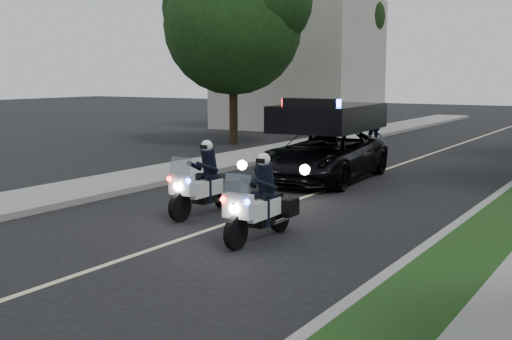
{
  "coord_description": "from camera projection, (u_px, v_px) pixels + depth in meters",
  "views": [
    {
      "loc": [
        7.26,
        -6.21,
        2.98
      ],
      "look_at": [
        0.15,
        5.26,
        1.0
      ],
      "focal_mm": 45.67,
      "sensor_mm": 36.0,
      "label": 1
    }
  ],
  "objects": [
    {
      "name": "building_far",
      "position": [
        298.0,
        65.0,
        36.0
      ],
      "size": [
        8.0,
        6.0,
        7.0
      ],
      "primitive_type": "cube",
      "color": "#A8A396",
      "rests_on": "ground"
    },
    {
      "name": "police_moto_right",
      "position": [
        260.0,
        239.0,
        11.88
      ],
      "size": [
        0.67,
        1.87,
        1.59
      ],
      "primitive_type": null,
      "rotation": [
        0.0,
        0.0,
        0.01
      ],
      "color": "silver",
      "rests_on": "ground"
    },
    {
      "name": "tree_left_far",
      "position": [
        322.0,
        127.0,
        37.47
      ],
      "size": [
        6.64,
        6.64,
        9.89
      ],
      "primitive_type": null,
      "rotation": [
        0.0,
        0.0,
        0.13
      ],
      "color": "black",
      "rests_on": "ground"
    },
    {
      "name": "tree_left_near",
      "position": [
        234.0,
        144.0,
        28.23
      ],
      "size": [
        7.82,
        7.82,
        9.81
      ],
      "primitive_type": null,
      "rotation": [
        0.0,
        0.0,
        0.44
      ],
      "color": "#1A3D14",
      "rests_on": "ground"
    },
    {
      "name": "curb_right",
      "position": [
        498.0,
        196.0,
        15.7
      ],
      "size": [
        0.2,
        60.0,
        0.15
      ],
      "primitive_type": "cube",
      "color": "gray",
      "rests_on": "ground"
    },
    {
      "name": "ground",
      "position": [
        56.0,
        282.0,
        9.44
      ],
      "size": [
        120.0,
        120.0,
        0.0
      ],
      "primitive_type": "plane",
      "color": "black",
      "rests_on": "ground"
    },
    {
      "name": "police_moto_left",
      "position": [
        204.0,
        214.0,
        14.0
      ],
      "size": [
        0.69,
        1.9,
        1.6
      ],
      "primitive_type": null,
      "rotation": [
        0.0,
        0.0,
        -0.01
      ],
      "color": "silver",
      "rests_on": "ground"
    },
    {
      "name": "curb_left",
      "position": [
        220.0,
        170.0,
        19.97
      ],
      "size": [
        0.2,
        60.0,
        0.15
      ],
      "primitive_type": "cube",
      "color": "gray",
      "rests_on": "ground"
    },
    {
      "name": "police_suv",
      "position": [
        323.0,
        180.0,
        18.53
      ],
      "size": [
        2.73,
        5.33,
        2.52
      ],
      "primitive_type": "imported",
      "rotation": [
        0.0,
        0.0,
        0.06
      ],
      "color": "black",
      "rests_on": "ground"
    },
    {
      "name": "lane_marking",
      "position": [
        342.0,
        184.0,
        17.84
      ],
      "size": [
        0.12,
        50.0,
        0.01
      ],
      "primitive_type": "cube",
      "color": "#BFB78C",
      "rests_on": "ground"
    },
    {
      "name": "cyclist",
      "position": [
        373.0,
        147.0,
        27.17
      ],
      "size": [
        0.59,
        0.4,
        1.63
      ],
      "primitive_type": "imported",
      "rotation": [
        0.0,
        0.0,
        3.13
      ],
      "color": "black",
      "rests_on": "ground"
    },
    {
      "name": "bicycle",
      "position": [
        373.0,
        147.0,
        27.17
      ],
      "size": [
        0.69,
        1.58,
        0.8
      ],
      "primitive_type": "imported",
      "rotation": [
        0.0,
        0.0,
        -0.1
      ],
      "color": "black",
      "rests_on": "ground"
    },
    {
      "name": "sidewalk_left",
      "position": [
        191.0,
        167.0,
        20.54
      ],
      "size": [
        2.0,
        60.0,
        0.16
      ],
      "primitive_type": "cube",
      "color": "gray",
      "rests_on": "ground"
    }
  ]
}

